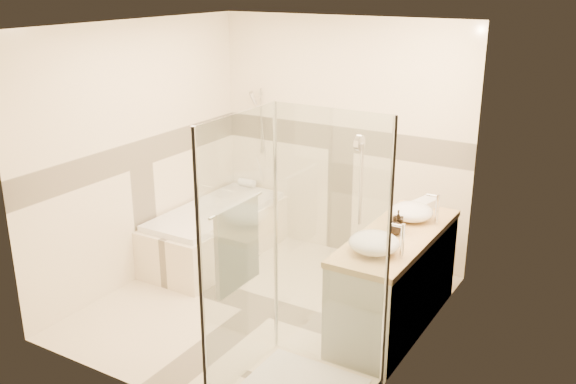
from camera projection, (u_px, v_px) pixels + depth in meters
The scene contains 12 objects.
room at pixel (269, 176), 5.44m from camera, with size 2.82×3.02×2.52m.
bathtub at pixel (216, 230), 6.79m from camera, with size 0.75×1.70×0.56m.
vanity at pixel (395, 280), 5.42m from camera, with size 0.58×1.62×0.85m.
shower_enclosure at pixel (288, 330), 4.51m from camera, with size 0.96×0.93×2.04m.
vessel_sink_near at pixel (411, 212), 5.57m from camera, with size 0.38×0.38×0.15m, color white.
vessel_sink_far at pixel (374, 243), 4.91m from camera, with size 0.39×0.39×0.16m, color white.
faucet_near at pixel (436, 207), 5.43m from camera, with size 0.11×0.03×0.27m.
faucet_far at pixel (401, 239), 4.78m from camera, with size 0.11×0.03×0.28m.
amenity_bottle_a at pixel (398, 221), 5.30m from camera, with size 0.08×0.09×0.19m, color black.
amenity_bottle_b at pixel (395, 225), 5.25m from camera, with size 0.13×0.13×0.16m, color black.
folded_towels at pixel (425, 204), 5.87m from camera, with size 0.14×0.24×0.08m, color white.
rolled_towel at pixel (247, 183), 7.37m from camera, with size 0.09×0.09×0.20m, color white.
Camera 1 is at (2.86, -4.36, 2.88)m, focal length 40.00 mm.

